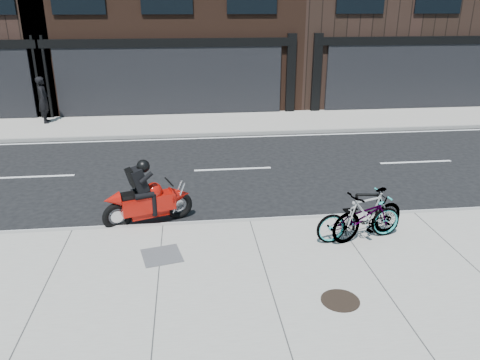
{
  "coord_description": "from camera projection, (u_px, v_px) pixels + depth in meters",
  "views": [
    {
      "loc": [
        -1.35,
        -11.69,
        4.88
      ],
      "look_at": [
        -0.16,
        -1.32,
        0.9
      ],
      "focal_mm": 35.0,
      "sensor_mm": 36.0,
      "label": 1
    }
  ],
  "objects": [
    {
      "name": "sidewalk_near",
      "position": [
        273.0,
        300.0,
        8.06
      ],
      "size": [
        60.0,
        6.0,
        0.13
      ],
      "primitive_type": "cube",
      "color": "gray",
      "rests_on": "ground"
    },
    {
      "name": "sidewalk_far",
      "position": [
        219.0,
        123.0,
        19.9
      ],
      "size": [
        60.0,
        3.5,
        0.13
      ],
      "primitive_type": "cube",
      "color": "gray",
      "rests_on": "ground"
    },
    {
      "name": "motorcycle",
      "position": [
        152.0,
        198.0,
        10.8
      ],
      "size": [
        2.07,
        0.96,
        1.6
      ],
      "rotation": [
        0.0,
        0.0,
        0.33
      ],
      "color": "black",
      "rests_on": "ground"
    },
    {
      "name": "bike_rack",
      "position": [
        366.0,
        209.0,
        10.23
      ],
      "size": [
        0.52,
        0.12,
        0.88
      ],
      "rotation": [
        0.0,
        0.0,
        -0.14
      ],
      "color": "black",
      "rests_on": "sidewalk_near"
    },
    {
      "name": "bicycle_front",
      "position": [
        359.0,
        217.0,
        9.85
      ],
      "size": [
        2.0,
        0.94,
        1.01
      ],
      "primitive_type": "imported",
      "rotation": [
        0.0,
        0.0,
        1.72
      ],
      "color": "gray",
      "rests_on": "sidewalk_near"
    },
    {
      "name": "ground",
      "position": [
        240.0,
        194.0,
        12.73
      ],
      "size": [
        120.0,
        120.0,
        0.0
      ],
      "primitive_type": "plane",
      "color": "black",
      "rests_on": "ground"
    },
    {
      "name": "pedestrian",
      "position": [
        44.0,
        100.0,
        19.4
      ],
      "size": [
        0.57,
        0.76,
        1.91
      ],
      "primitive_type": "imported",
      "rotation": [
        0.0,
        0.0,
        1.74
      ],
      "color": "black",
      "rests_on": "sidewalk_far"
    },
    {
      "name": "manhole_cover",
      "position": [
        340.0,
        300.0,
        7.94
      ],
      "size": [
        0.87,
        0.87,
        0.02
      ],
      "primitive_type": "cylinder",
      "rotation": [
        0.0,
        0.0,
        -0.4
      ],
      "color": "black",
      "rests_on": "sidewalk_near"
    },
    {
      "name": "bicycle_rear",
      "position": [
        368.0,
        214.0,
        9.88
      ],
      "size": [
        1.9,
        1.09,
        1.1
      ],
      "primitive_type": "imported",
      "rotation": [
        0.0,
        0.0,
        5.05
      ],
      "color": "gray",
      "rests_on": "sidewalk_near"
    },
    {
      "name": "utility_grate",
      "position": [
        162.0,
        255.0,
        9.34
      ],
      "size": [
        0.9,
        0.9,
        0.02
      ],
      "primitive_type": "cube",
      "rotation": [
        0.0,
        0.0,
        0.22
      ],
      "color": "#474749",
      "rests_on": "sidewalk_near"
    }
  ]
}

